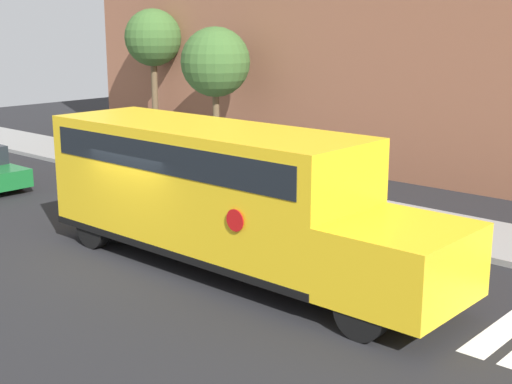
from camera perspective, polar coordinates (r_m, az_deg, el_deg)
The scene contains 5 objects.
ground_plane at distance 16.74m, azimuth -8.84°, elevation -5.29°, with size 60.00×60.00×0.00m, color black.
sidewalk_strip at distance 21.24m, azimuth 4.81°, elevation -0.91°, with size 44.00×3.00×0.15m.
school_bus at distance 15.57m, azimuth -2.84°, elevation 0.20°, with size 10.13×2.57×3.12m.
tree_near_sidewalk at distance 27.03m, azimuth -3.27°, elevation 10.29°, with size 2.60×2.60×5.16m.
tree_far_sidewalk at distance 31.29m, azimuth -8.24°, elevation 12.04°, with size 2.42×2.42×5.88m.
Camera 1 is at (12.35, -9.95, 5.36)m, focal length 50.00 mm.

